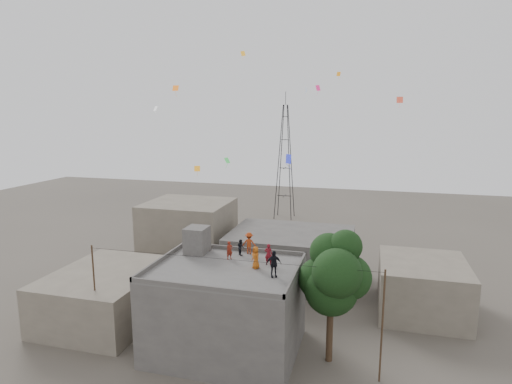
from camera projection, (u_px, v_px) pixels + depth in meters
The scene contains 18 objects.
ground at pixel (227, 349), 30.56m from camera, with size 140.00×140.00×0.00m, color #4B453E.
main_building at pixel (226, 309), 30.01m from camera, with size 10.00×8.00×6.10m.
parapet at pixel (225, 266), 29.44m from camera, with size 10.00×8.00×0.30m.
stair_head_box at pixel (197, 240), 32.58m from camera, with size 1.60×1.80×2.00m, color #494744.
neighbor_west at pixel (107, 295), 34.95m from camera, with size 8.00×10.00×4.00m, color #665D51.
neighbor_north at pixel (291, 256), 42.87m from camera, with size 12.00×9.00×5.00m, color #494744.
neighbor_northwest at pixel (189, 233), 47.71m from camera, with size 9.00×8.00×7.00m, color #665D51.
neighbor_east at pixel (422, 287), 36.01m from camera, with size 7.00×8.00×4.40m, color #665D51.
tree at pixel (334, 275), 28.11m from camera, with size 4.90×4.60×9.10m.
utility_line at pixel (227, 307), 28.55m from camera, with size 20.12×0.62×7.40m.
transmission_tower at pixel (285, 162), 67.93m from camera, with size 2.97×2.97×20.01m.
person_red_adult at pixel (269, 254), 30.00m from camera, with size 0.55×0.36×1.52m, color maroon.
person_orange_child at pixel (256, 257), 29.29m from camera, with size 0.76×0.49×1.55m, color #B25314.
person_dark_child at pixel (241, 247), 32.12m from camera, with size 0.58×0.46×1.20m, color black.
person_dark_adult at pixel (274, 264), 27.69m from camera, with size 1.04×0.43×1.77m, color black.
person_orange_adult at pixel (249, 243), 32.36m from camera, with size 1.07×0.62×1.66m, color #9E3512.
person_red_child at pixel (230, 250), 31.14m from camera, with size 0.49×0.32×1.35m, color maroon.
kites at pixel (261, 115), 35.09m from camera, with size 22.36×16.04×10.33m.
Camera 1 is at (9.44, -26.49, 16.54)m, focal length 30.00 mm.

